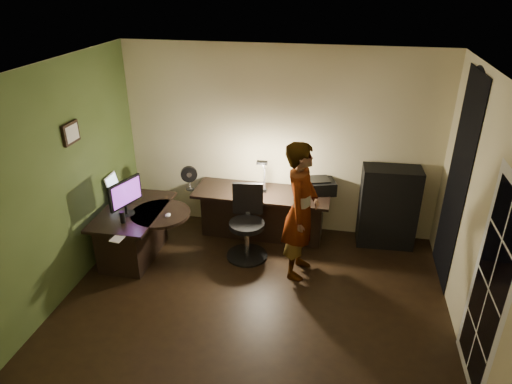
% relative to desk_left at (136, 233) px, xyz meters
% --- Properties ---
extents(floor, '(4.50, 4.00, 0.01)m').
position_rel_desk_left_xyz_m(floor, '(1.74, -0.77, -0.37)').
color(floor, black).
rests_on(floor, ground).
extents(ceiling, '(4.50, 4.00, 0.01)m').
position_rel_desk_left_xyz_m(ceiling, '(1.74, -0.77, 2.34)').
color(ceiling, silver).
rests_on(ceiling, floor).
extents(wall_back, '(4.50, 0.01, 2.70)m').
position_rel_desk_left_xyz_m(wall_back, '(1.74, 1.23, 0.99)').
color(wall_back, beige).
rests_on(wall_back, floor).
extents(wall_front, '(4.50, 0.01, 2.70)m').
position_rel_desk_left_xyz_m(wall_front, '(1.74, -2.78, 0.99)').
color(wall_front, beige).
rests_on(wall_front, floor).
extents(wall_left, '(0.01, 4.00, 2.70)m').
position_rel_desk_left_xyz_m(wall_left, '(-0.51, -0.77, 0.99)').
color(wall_left, beige).
rests_on(wall_left, floor).
extents(wall_right, '(0.01, 4.00, 2.70)m').
position_rel_desk_left_xyz_m(wall_right, '(4.00, -0.77, 0.99)').
color(wall_right, beige).
rests_on(wall_right, floor).
extents(green_wall_overlay, '(0.00, 4.00, 2.70)m').
position_rel_desk_left_xyz_m(green_wall_overlay, '(-0.50, -0.77, 0.99)').
color(green_wall_overlay, '#475D29').
rests_on(green_wall_overlay, floor).
extents(arched_doorway, '(0.01, 0.90, 2.60)m').
position_rel_desk_left_xyz_m(arched_doorway, '(3.98, 0.38, 0.94)').
color(arched_doorway, black).
rests_on(arched_doorway, floor).
extents(french_door, '(0.02, 0.92, 2.10)m').
position_rel_desk_left_xyz_m(french_door, '(3.98, -1.32, 0.69)').
color(french_door, white).
rests_on(french_door, floor).
extents(framed_picture, '(0.04, 0.30, 0.25)m').
position_rel_desk_left_xyz_m(framed_picture, '(-0.48, -0.32, 1.49)').
color(framed_picture, black).
rests_on(framed_picture, wall_left).
extents(desk_left, '(0.78, 1.26, 0.72)m').
position_rel_desk_left_xyz_m(desk_left, '(0.00, 0.00, 0.00)').
color(desk_left, black).
rests_on(desk_left, floor).
extents(desk_right, '(1.93, 0.70, 0.72)m').
position_rel_desk_left_xyz_m(desk_right, '(1.57, 0.86, -0.00)').
color(desk_right, black).
rests_on(desk_right, floor).
extents(cabinet, '(0.80, 0.43, 1.17)m').
position_rel_desk_left_xyz_m(cabinet, '(3.32, 1.01, 0.22)').
color(cabinet, black).
rests_on(cabinet, floor).
extents(laptop_stand, '(0.27, 0.24, 0.10)m').
position_rel_desk_left_xyz_m(laptop_stand, '(-0.28, 0.34, 0.40)').
color(laptop_stand, silver).
rests_on(laptop_stand, desk_left).
extents(laptop, '(0.33, 0.31, 0.22)m').
position_rel_desk_left_xyz_m(laptop, '(-0.28, 0.34, 0.56)').
color(laptop, silver).
rests_on(laptop, laptop_stand).
extents(monitor, '(0.27, 0.54, 0.35)m').
position_rel_desk_left_xyz_m(monitor, '(-0.03, -0.11, 0.52)').
color(monitor, black).
rests_on(monitor, desk_left).
extents(mouse, '(0.10, 0.12, 0.04)m').
position_rel_desk_left_xyz_m(mouse, '(0.51, -0.06, 0.37)').
color(mouse, silver).
rests_on(mouse, desk_left).
extents(phone, '(0.11, 0.14, 0.01)m').
position_rel_desk_left_xyz_m(phone, '(0.32, 0.35, 0.35)').
color(phone, black).
rests_on(phone, desk_left).
extents(pen, '(0.08, 0.10, 0.01)m').
position_rel_desk_left_xyz_m(pen, '(-0.08, -0.04, 0.35)').
color(pen, black).
rests_on(pen, desk_left).
extents(speaker, '(0.07, 0.07, 0.16)m').
position_rel_desk_left_xyz_m(speaker, '(0.03, -0.33, 0.43)').
color(speaker, black).
rests_on(speaker, desk_left).
extents(notepad, '(0.15, 0.20, 0.01)m').
position_rel_desk_left_xyz_m(notepad, '(0.13, -0.68, 0.35)').
color(notepad, silver).
rests_on(notepad, desk_left).
extents(desk_fan, '(0.26, 0.21, 0.36)m').
position_rel_desk_left_xyz_m(desk_fan, '(0.53, 0.77, 0.53)').
color(desk_fan, black).
rests_on(desk_fan, desk_right).
extents(headphones, '(0.21, 0.13, 0.09)m').
position_rel_desk_left_xyz_m(headphones, '(2.14, 0.95, 0.39)').
color(headphones, '#122299').
rests_on(headphones, desk_right).
extents(printer, '(0.56, 0.49, 0.21)m').
position_rel_desk_left_xyz_m(printer, '(2.33, 1.03, 0.45)').
color(printer, black).
rests_on(printer, desk_right).
extents(desk_lamp, '(0.22, 0.30, 0.58)m').
position_rel_desk_left_xyz_m(desk_lamp, '(1.60, 0.87, 0.64)').
color(desk_lamp, black).
rests_on(desk_lamp, desk_right).
extents(office_chair, '(0.63, 0.63, 1.00)m').
position_rel_desk_left_xyz_m(office_chair, '(1.47, 0.28, 0.14)').
color(office_chair, black).
rests_on(office_chair, floor).
extents(person, '(0.51, 0.69, 1.78)m').
position_rel_desk_left_xyz_m(person, '(2.19, 0.08, 0.53)').
color(person, '#D8A88C').
rests_on(person, floor).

